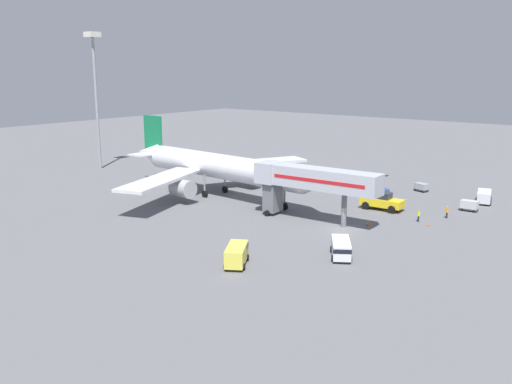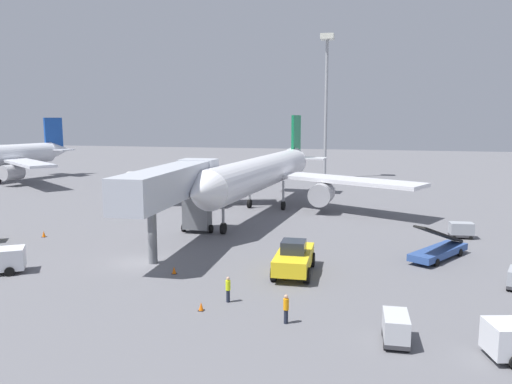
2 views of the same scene
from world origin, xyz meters
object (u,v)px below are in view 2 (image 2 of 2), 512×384
ground_crew_worker_foreground (286,308)px  safety_cone_bravo (44,234)px  airplane_at_gate (265,173)px  apron_light_mast (327,80)px  safety_cone_alpha (174,270)px  pushback_tug (294,258)px  baggage_cart_mid_left (396,328)px  ground_crew_worker_midground (228,289)px  safety_cone_charlie (201,306)px  baggage_cart_mid_center (461,230)px  jet_bridge (176,186)px  belt_loader_truck (439,250)px

ground_crew_worker_foreground → safety_cone_bravo: ground_crew_worker_foreground is taller
airplane_at_gate → apron_light_mast: bearing=83.8°
safety_cone_alpha → safety_cone_bravo: size_ratio=0.90×
pushback_tug → baggage_cart_mid_left: (6.88, -10.09, -0.34)m
baggage_cart_mid_left → ground_crew_worker_midground: bearing=160.7°
ground_crew_worker_midground → safety_cone_alpha: (-5.50, 4.48, -0.59)m
safety_cone_alpha → safety_cone_charlie: size_ratio=1.03×
baggage_cart_mid_center → apron_light_mast: bearing=111.4°
safety_cone_bravo → safety_cone_charlie: safety_cone_bravo is taller
jet_bridge → safety_cone_charlie: bearing=-62.1°
airplane_at_gate → jet_bridge: size_ratio=2.35×
airplane_at_gate → baggage_cart_mid_left: 37.99m
baggage_cart_mid_center → ground_crew_worker_midground: bearing=-128.1°
baggage_cart_mid_center → safety_cone_bravo: (-38.85, -9.08, -0.53)m
baggage_cart_mid_left → safety_cone_alpha: 17.34m
airplane_at_gate → ground_crew_worker_midground: size_ratio=25.75×
baggage_cart_mid_center → baggage_cart_mid_left: 25.61m
apron_light_mast → safety_cone_alpha: bearing=-94.2°
apron_light_mast → jet_bridge: bearing=-97.7°
jet_bridge → ground_crew_worker_midground: jet_bridge is taller
baggage_cart_mid_left → safety_cone_bravo: bearing=154.0°
ground_crew_worker_foreground → pushback_tug: bearing=96.7°
baggage_cart_mid_center → ground_crew_worker_foreground: size_ratio=1.34×
pushback_tug → apron_light_mast: 62.19m
safety_cone_charlie → apron_light_mast: apron_light_mast is taller
pushback_tug → safety_cone_bravo: bearing=167.6°
jet_bridge → safety_cone_alpha: 9.50m
ground_crew_worker_foreground → apron_light_mast: 70.97m
airplane_at_gate → belt_loader_truck: (18.51, -18.11, -3.86)m
safety_cone_bravo → apron_light_mast: apron_light_mast is taller
pushback_tug → safety_cone_charlie: bearing=-116.5°
ground_crew_worker_midground → apron_light_mast: apron_light_mast is taller
ground_crew_worker_foreground → safety_cone_charlie: 5.29m
jet_bridge → baggage_cart_mid_left: (18.26, -15.39, -4.59)m
baggage_cart_mid_center → safety_cone_charlie: (-17.81, -22.94, -0.57)m
pushback_tug → safety_cone_alpha: bearing=-165.9°
baggage_cart_mid_left → safety_cone_charlie: 11.19m
airplane_at_gate → baggage_cart_mid_center: 24.00m
jet_bridge → ground_crew_worker_midground: (8.37, -11.92, -4.58)m
ground_crew_worker_foreground → safety_cone_alpha: size_ratio=3.07×
jet_bridge → ground_crew_worker_foreground: (12.44, -14.26, -4.55)m
baggage_cart_mid_center → safety_cone_charlie: bearing=-127.8°
belt_loader_truck → ground_crew_worker_foreground: belt_loader_truck is taller
pushback_tug → baggage_cart_mid_left: pushback_tug is taller
airplane_at_gate → jet_bridge: 19.81m
jet_bridge → belt_loader_truck: 22.66m
belt_loader_truck → safety_cone_charlie: bearing=-134.9°
belt_loader_truck → apron_light_mast: (-14.75, 52.99, 17.58)m
safety_cone_alpha → jet_bridge: bearing=111.1°
ground_crew_worker_foreground → airplane_at_gate: bearing=104.6°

